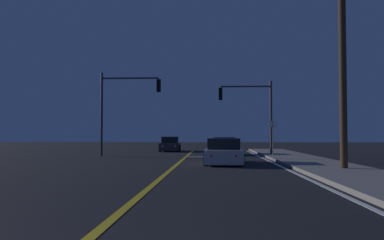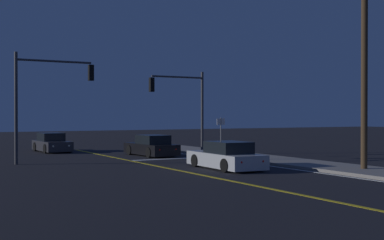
# 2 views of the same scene
# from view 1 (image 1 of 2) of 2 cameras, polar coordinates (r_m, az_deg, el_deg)

# --- Properties ---
(sidewalk_right) EXTENTS (3.20, 46.63, 0.15)m
(sidewalk_right) POSITION_cam_1_polar(r_m,az_deg,el_deg) (17.01, 20.58, -6.84)
(sidewalk_right) COLOR gray
(sidewalk_right) RESTS_ON ground
(lane_line_center) EXTENTS (0.20, 44.04, 0.01)m
(lane_line_center) POSITION_cam_1_polar(r_m,az_deg,el_deg) (16.32, -3.49, -7.42)
(lane_line_center) COLOR gold
(lane_line_center) RESTS_ON ground
(lane_line_edge_right) EXTENTS (0.16, 44.04, 0.01)m
(lane_line_edge_right) POSITION_cam_1_polar(r_m,az_deg,el_deg) (16.55, 14.42, -7.29)
(lane_line_edge_right) COLOR white
(lane_line_edge_right) RESTS_ON ground
(stop_bar) EXTENTS (5.33, 0.50, 0.01)m
(stop_bar) POSITION_cam_1_polar(r_m,az_deg,el_deg) (27.66, 4.69, -5.23)
(stop_bar) COLOR white
(stop_bar) RESTS_ON ground
(car_far_approaching_silver) EXTENTS (2.09, 4.78, 1.34)m
(car_far_approaching_silver) POSITION_cam_1_polar(r_m,az_deg,el_deg) (21.25, 4.52, -4.62)
(car_far_approaching_silver) COLOR #B2B5BA
(car_far_approaching_silver) RESTS_ON ground
(car_distant_tail_black) EXTENTS (2.07, 4.59, 1.34)m
(car_distant_tail_black) POSITION_cam_1_polar(r_m,az_deg,el_deg) (30.41, 4.44, -3.86)
(car_distant_tail_black) COLOR black
(car_distant_tail_black) RESTS_ON ground
(car_parked_curb_charcoal) EXTENTS (2.00, 4.22, 1.34)m
(car_parked_curb_charcoal) POSITION_cam_1_polar(r_m,az_deg,el_deg) (37.29, -3.11, -3.54)
(car_parked_curb_charcoal) COLOR #2D2D33
(car_parked_curb_charcoal) RESTS_ON ground
(traffic_signal_near_right) EXTENTS (3.94, 0.28, 5.50)m
(traffic_signal_near_right) POSITION_cam_1_polar(r_m,az_deg,el_deg) (30.12, 8.39, 2.03)
(traffic_signal_near_right) COLOR #38383D
(traffic_signal_near_right) RESTS_ON ground
(traffic_signal_far_left) EXTENTS (4.34, 0.28, 5.98)m
(traffic_signal_far_left) POSITION_cam_1_polar(r_m,az_deg,el_deg) (29.32, -9.76, 2.80)
(traffic_signal_far_left) COLOR #38383D
(traffic_signal_far_left) RESTS_ON ground
(utility_pole_right) EXTENTS (2.00, 0.30, 9.53)m
(utility_pole_right) POSITION_cam_1_polar(r_m,az_deg,el_deg) (18.15, 20.50, 9.05)
(utility_pole_right) COLOR #42301E
(utility_pole_right) RESTS_ON ground
(street_sign_corner) EXTENTS (0.56, 0.06, 2.46)m
(street_sign_corner) POSITION_cam_1_polar(r_m,az_deg,el_deg) (27.40, 11.34, -1.78)
(street_sign_corner) COLOR slate
(street_sign_corner) RESTS_ON ground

